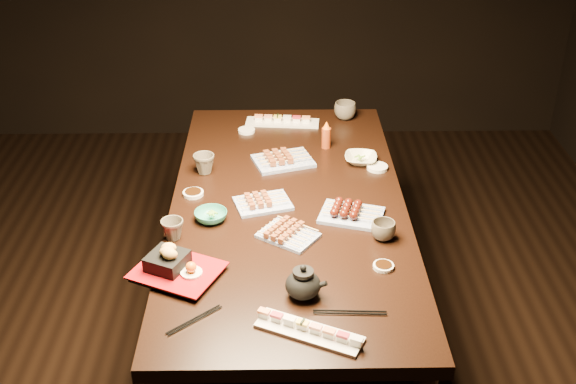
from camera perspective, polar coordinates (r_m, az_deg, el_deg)
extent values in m
cube|color=black|center=(2.99, 0.02, -7.07)|extent=(1.28, 1.96, 0.75)
imported|color=#2C8770|center=(2.67, -6.11, -1.90)|extent=(0.14, 0.14, 0.04)
imported|color=beige|center=(3.08, 5.77, 2.62)|extent=(0.15, 0.15, 0.03)
imported|color=#4F473C|center=(2.58, -9.11, -2.94)|extent=(0.08, 0.08, 0.08)
imported|color=#4F473C|center=(2.57, 7.54, -3.02)|extent=(0.09, 0.09, 0.07)
imported|color=#4F473C|center=(2.99, -6.65, 2.22)|extent=(0.10, 0.10, 0.08)
imported|color=#4F473C|center=(3.48, 4.53, 6.42)|extent=(0.11, 0.11, 0.08)
cylinder|color=maroon|center=(3.18, 3.04, 4.55)|extent=(0.04, 0.04, 0.12)
cylinder|color=white|center=(2.85, -7.50, -0.11)|extent=(0.11, 0.11, 0.01)
cylinder|color=white|center=(3.04, 7.07, 1.95)|extent=(0.10, 0.10, 0.02)
cylinder|color=white|center=(2.44, 7.55, -5.84)|extent=(0.10, 0.10, 0.01)
cylinder|color=white|center=(3.35, -3.29, 4.87)|extent=(0.09, 0.09, 0.01)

